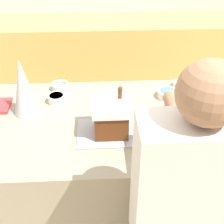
{
  "coord_description": "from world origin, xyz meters",
  "views": [
    {
      "loc": [
        -0.09,
        -1.52,
        2.05
      ],
      "look_at": [
        -0.01,
        0.0,
        0.98
      ],
      "focal_mm": 50.0,
      "sensor_mm": 36.0,
      "label": 1
    }
  ],
  "objects": [
    {
      "name": "baking_tray",
      "position": [
        -0.02,
        -0.12,
        0.93
      ],
      "size": [
        0.39,
        0.27,
        0.01
      ],
      "color": "#9E9EA8",
      "rests_on": "kitchen_island"
    },
    {
      "name": "gingerbread_house",
      "position": [
        -0.02,
        -0.12,
        1.04
      ],
      "size": [
        0.21,
        0.19,
        0.28
      ],
      "color": "#5B2D14",
      "rests_on": "baking_tray"
    },
    {
      "name": "back_cabinet_block",
      "position": [
        0.0,
        1.74,
        0.47
      ],
      "size": [
        6.0,
        0.6,
        0.95
      ],
      "color": "tan",
      "rests_on": "ground_plane"
    },
    {
      "name": "ground_plane",
      "position": [
        0.0,
        0.0,
        0.0
      ],
      "size": [
        12.0,
        12.0,
        0.0
      ],
      "primitive_type": "plane",
      "color": "#C6B28E"
    },
    {
      "name": "candy_bowl_near_tray_left",
      "position": [
        -0.35,
        0.38,
        0.95
      ],
      "size": [
        0.11,
        0.11,
        0.05
      ],
      "color": "white",
      "rests_on": "kitchen_island"
    },
    {
      "name": "decorative_tree",
      "position": [
        -0.53,
        0.11,
        1.1
      ],
      "size": [
        0.16,
        0.16,
        0.36
      ],
      "color": "silver",
      "rests_on": "kitchen_island"
    },
    {
      "name": "candy_bowl_far_left",
      "position": [
        -0.36,
        0.22,
        0.95
      ],
      "size": [
        0.11,
        0.11,
        0.05
      ],
      "color": "silver",
      "rests_on": "kitchen_island"
    },
    {
      "name": "candy_bowl_far_right",
      "position": [
        0.39,
        0.11,
        0.95
      ],
      "size": [
        0.1,
        0.1,
        0.04
      ],
      "color": "silver",
      "rests_on": "kitchen_island"
    },
    {
      "name": "candy_bowl_center_rear",
      "position": [
        0.37,
        0.24,
        0.95
      ],
      "size": [
        0.13,
        0.13,
        0.05
      ],
      "color": "white",
      "rests_on": "kitchen_island"
    },
    {
      "name": "kitchen_island",
      "position": [
        0.0,
        0.0,
        0.46
      ],
      "size": [
        1.87,
        0.95,
        0.92
      ],
      "color": "gray",
      "rests_on": "ground_plane"
    },
    {
      "name": "candy_bowl_near_tray_right",
      "position": [
        0.49,
        0.38,
        0.94
      ],
      "size": [
        0.1,
        0.1,
        0.04
      ],
      "color": "white",
      "rests_on": "kitchen_island"
    },
    {
      "name": "candy_bowl_behind_tray",
      "position": [
        0.66,
        0.01,
        0.95
      ],
      "size": [
        0.13,
        0.13,
        0.05
      ],
      "color": "white",
      "rests_on": "kitchen_island"
    }
  ]
}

